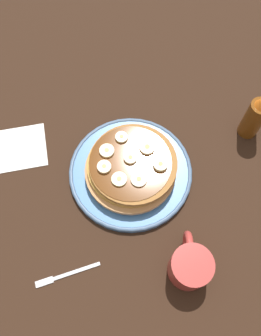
{
  "coord_description": "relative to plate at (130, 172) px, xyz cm",
  "views": [
    {
      "loc": [
        -30.07,
        0.61,
        70.83
      ],
      "look_at": [
        0.0,
        0.0,
        2.86
      ],
      "focal_mm": 37.23,
      "sensor_mm": 36.0,
      "label": 1
    }
  ],
  "objects": [
    {
      "name": "banana_slice_4",
      "position": [
        -3.84,
        2.35,
        5.19
      ],
      "size": [
        3.16,
        3.16,
        0.74
      ],
      "color": "#FCF4B6",
      "rests_on": "pancake_stack"
    },
    {
      "name": "banana_slice_5",
      "position": [
        2.57,
        4.88,
        5.25
      ],
      "size": [
        3.13,
        3.13,
        0.84
      ],
      "color": "#F4E5B8",
      "rests_on": "pancake_stack"
    },
    {
      "name": "coffee_mug",
      "position": [
        -20.66,
        -10.72,
        3.02
      ],
      "size": [
        10.87,
        7.86,
        7.52
      ],
      "color": "#B23833",
      "rests_on": "ground_plane"
    },
    {
      "name": "syrup_bottle",
      "position": [
        10.27,
        -27.39,
        5.05
      ],
      "size": [
        4.49,
        4.49,
        13.04
      ],
      "color": "brown",
      "rests_on": "ground_plane"
    },
    {
      "name": "fork",
      "position": [
        -21.53,
        13.46,
        -0.61
      ],
      "size": [
        4.79,
        12.71,
        0.5
      ],
      "color": "silver",
      "rests_on": "ground_plane"
    },
    {
      "name": "plate",
      "position": [
        0.0,
        0.0,
        0.0
      ],
      "size": [
        26.89,
        26.89,
        1.59
      ],
      "color": "#3F72B2",
      "rests_on": "ground_plane"
    },
    {
      "name": "banana_slice_3",
      "position": [
        -3.95,
        -1.6,
        5.17
      ],
      "size": [
        3.29,
        3.29,
        0.68
      ],
      "color": "#F1E5C5",
      "rests_on": "pancake_stack"
    },
    {
      "name": "banana_slice_6",
      "position": [
        3.18,
        -3.56,
        5.27
      ],
      "size": [
        3.38,
        3.38,
        0.89
      ],
      "color": "beige",
      "rests_on": "pancake_stack"
    },
    {
      "name": "ground_plane",
      "position": [
        0.0,
        0.0,
        -2.36
      ],
      "size": [
        140.0,
        140.0,
        3.0
      ],
      "primitive_type": "cube",
      "color": "black"
    },
    {
      "name": "banana_slice_7",
      "position": [
        -0.87,
        -6.08,
        5.35
      ],
      "size": [
        2.99,
        2.99,
        1.06
      ],
      "color": "#FAF2BF",
      "rests_on": "pancake_stack"
    },
    {
      "name": "pancake_stack",
      "position": [
        -0.04,
        -0.05,
        2.72
      ],
      "size": [
        19.98,
        19.81,
        4.55
      ],
      "color": "#C37446",
      "rests_on": "plate"
    },
    {
      "name": "banana_slice_1",
      "position": [
        -1.11,
        5.39,
        5.3
      ],
      "size": [
        2.9,
        2.9,
        0.95
      ],
      "color": "#FEE6B8",
      "rests_on": "pancake_stack"
    },
    {
      "name": "banana_slice_0",
      "position": [
        0.8,
        -0.2,
        5.27
      ],
      "size": [
        2.76,
        2.76,
        0.89
      ],
      "color": "#F3E4B6",
      "rests_on": "pancake_stack"
    },
    {
      "name": "banana_slice_2",
      "position": [
        5.72,
        1.79,
        5.24
      ],
      "size": [
        2.69,
        2.69,
        0.83
      ],
      "color": "#EDE7BD",
      "rests_on": "pancake_stack"
    },
    {
      "name": "napkin",
      "position": [
        6.79,
        24.72,
        -0.71
      ],
      "size": [
        12.75,
        12.75,
        0.3
      ],
      "primitive_type": "cube",
      "rotation": [
        0.0,
        0.0,
        0.18
      ],
      "color": "white",
      "rests_on": "ground_plane"
    }
  ]
}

